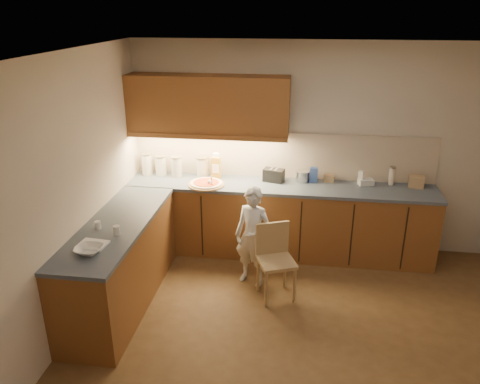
{
  "coord_description": "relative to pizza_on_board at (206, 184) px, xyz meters",
  "views": [
    {
      "loc": [
        -0.13,
        -3.65,
        2.96
      ],
      "look_at": [
        -0.8,
        1.2,
        1.0
      ],
      "focal_mm": 35.0,
      "sensor_mm": 36.0,
      "label": 1
    }
  ],
  "objects": [
    {
      "name": "room",
      "position": [
        1.26,
        -1.56,
        0.74
      ],
      "size": [
        4.54,
        4.5,
        2.62
      ],
      "color": "#54381D",
      "rests_on": "ground"
    },
    {
      "name": "l_counter",
      "position": [
        0.34,
        -0.31,
        -0.48
      ],
      "size": [
        3.77,
        2.62,
        0.92
      ],
      "color": "brown",
      "rests_on": "ground"
    },
    {
      "name": "backsplash",
      "position": [
        0.89,
        0.42,
        0.27
      ],
      "size": [
        3.75,
        0.02,
        0.58
      ],
      "primitive_type": "cube",
      "color": "beige",
      "rests_on": "l_counter"
    },
    {
      "name": "upper_cabinets",
      "position": [
        -0.01,
        0.26,
        0.91
      ],
      "size": [
        1.95,
        0.36,
        0.73
      ],
      "color": "brown",
      "rests_on": "ground"
    },
    {
      "name": "pizza_on_board",
      "position": [
        0.0,
        0.0,
        0.0
      ],
      "size": [
        0.45,
        0.45,
        0.18
      ],
      "rotation": [
        0.0,
        0.0,
        0.39
      ],
      "color": "tan",
      "rests_on": "l_counter"
    },
    {
      "name": "child",
      "position": [
        0.64,
        -0.61,
        -0.37
      ],
      "size": [
        0.49,
        0.4,
        1.15
      ],
      "primitive_type": "imported",
      "rotation": [
        0.0,
        0.0,
        -0.34
      ],
      "color": "silver",
      "rests_on": "ground"
    },
    {
      "name": "wooden_chair",
      "position": [
        0.9,
        -0.81,
        -0.47
      ],
      "size": [
        0.47,
        0.47,
        0.81
      ],
      "rotation": [
        0.0,
        0.0,
        0.38
      ],
      "color": "tan",
      "rests_on": "ground"
    },
    {
      "name": "mixing_bowl",
      "position": [
        -0.69,
        -1.78,
        0.01
      ],
      "size": [
        0.26,
        0.26,
        0.06
      ],
      "primitive_type": "imported",
      "rotation": [
        0.0,
        0.0,
        -0.08
      ],
      "color": "white",
      "rests_on": "l_counter"
    },
    {
      "name": "canister_a",
      "position": [
        -0.84,
        0.29,
        0.12
      ],
      "size": [
        0.14,
        0.14,
        0.28
      ],
      "rotation": [
        0.0,
        0.0,
        0.15
      ],
      "color": "white",
      "rests_on": "l_counter"
    },
    {
      "name": "canister_b",
      "position": [
        -0.65,
        0.29,
        0.11
      ],
      "size": [
        0.15,
        0.15,
        0.26
      ],
      "rotation": [
        0.0,
        0.0,
        -0.12
      ],
      "color": "white",
      "rests_on": "l_counter"
    },
    {
      "name": "canister_c",
      "position": [
        -0.44,
        0.27,
        0.11
      ],
      "size": [
        0.14,
        0.14,
        0.27
      ],
      "rotation": [
        0.0,
        0.0,
        0.2
      ],
      "color": "beige",
      "rests_on": "l_counter"
    },
    {
      "name": "canister_d",
      "position": [
        -0.11,
        0.32,
        0.11
      ],
      "size": [
        0.16,
        0.16,
        0.26
      ],
      "rotation": [
        0.0,
        0.0,
        -0.34
      ],
      "color": "beige",
      "rests_on": "l_counter"
    },
    {
      "name": "oil_jug",
      "position": [
        0.08,
        0.27,
        0.13
      ],
      "size": [
        0.12,
        0.09,
        0.33
      ],
      "rotation": [
        0.0,
        0.0,
        -0.1
      ],
      "color": "gold",
      "rests_on": "l_counter"
    },
    {
      "name": "toaster",
      "position": [
        0.8,
        0.25,
        0.06
      ],
      "size": [
        0.28,
        0.2,
        0.16
      ],
      "rotation": [
        0.0,
        0.0,
        -0.27
      ],
      "color": "black",
      "rests_on": "l_counter"
    },
    {
      "name": "steel_pot",
      "position": [
        1.15,
        0.3,
        0.05
      ],
      "size": [
        0.18,
        0.18,
        0.14
      ],
      "color": "silver",
      "rests_on": "l_counter"
    },
    {
      "name": "blue_box",
      "position": [
        1.29,
        0.29,
        0.08
      ],
      "size": [
        0.1,
        0.07,
        0.19
      ],
      "primitive_type": "cube",
      "rotation": [
        0.0,
        0.0,
        0.02
      ],
      "color": "#3655A3",
      "rests_on": "l_counter"
    },
    {
      "name": "card_box_a",
      "position": [
        1.48,
        0.34,
        0.03
      ],
      "size": [
        0.14,
        0.11,
        0.09
      ],
      "primitive_type": "cube",
      "rotation": [
        0.0,
        0.0,
        -0.15
      ],
      "color": "tan",
      "rests_on": "l_counter"
    },
    {
      "name": "white_bottle",
      "position": [
        1.86,
        0.3,
        0.06
      ],
      "size": [
        0.07,
        0.07,
        0.17
      ],
      "primitive_type": "cube",
      "rotation": [
        0.0,
        0.0,
        -0.34
      ],
      "color": "white",
      "rests_on": "l_counter"
    },
    {
      "name": "flat_pack",
      "position": [
        1.93,
        0.29,
        0.02
      ],
      "size": [
        0.2,
        0.16,
        0.07
      ],
      "primitive_type": "cube",
      "rotation": [
        0.0,
        0.0,
        0.24
      ],
      "color": "silver",
      "rests_on": "l_counter"
    },
    {
      "name": "tall_jar",
      "position": [
        2.23,
        0.33,
        0.09
      ],
      "size": [
        0.07,
        0.07,
        0.23
      ],
      "rotation": [
        0.0,
        0.0,
        -0.15
      ],
      "color": "silver",
      "rests_on": "l_counter"
    },
    {
      "name": "card_box_b",
      "position": [
        2.52,
        0.29,
        0.05
      ],
      "size": [
        0.2,
        0.16,
        0.14
      ],
      "primitive_type": "cube",
      "rotation": [
        0.0,
        0.0,
        -0.16
      ],
      "color": "tan",
      "rests_on": "l_counter"
    },
    {
      "name": "dough_cloth",
      "position": [
        -0.72,
        -1.65,
        -0.01
      ],
      "size": [
        0.27,
        0.22,
        0.02
      ],
      "primitive_type": "cube",
      "rotation": [
        0.0,
        0.0,
        -0.1
      ],
      "color": "white",
      "rests_on": "l_counter"
    },
    {
      "name": "spice_jar_a",
      "position": [
        -0.81,
        -1.32,
        0.02
      ],
      "size": [
        0.06,
        0.06,
        0.08
      ],
      "primitive_type": "cylinder",
      "rotation": [
        0.0,
        0.0,
        -0.08
      ],
      "color": "white",
      "rests_on": "l_counter"
    },
    {
      "name": "spice_jar_b",
      "position": [
        -0.58,
        -1.41,
        0.02
      ],
      "size": [
        0.08,
        0.08,
        0.09
      ],
      "primitive_type": "cylinder",
      "rotation": [
        0.0,
        0.0,
        0.24
      ],
      "color": "silver",
      "rests_on": "l_counter"
    }
  ]
}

